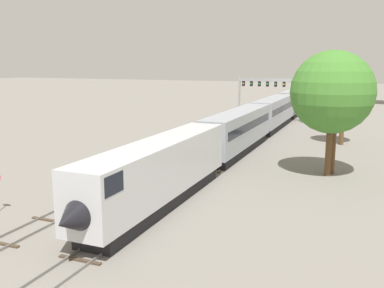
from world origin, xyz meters
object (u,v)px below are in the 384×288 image
at_px(trackside_tree_left, 345,79).
at_px(trackside_tree_right, 332,92).
at_px(signal_gantry, 271,88).
at_px(trackside_tree_mid, 336,86).
at_px(passenger_train, 295,101).

xyz_separation_m(trackside_tree_left, trackside_tree_right, (-0.22, -16.30, -0.60)).
bearing_deg(signal_gantry, trackside_tree_mid, -68.84).
relative_size(trackside_tree_mid, trackside_tree_right, 0.95).
bearing_deg(trackside_tree_right, signal_gantry, 110.21).
xyz_separation_m(passenger_train, trackside_tree_mid, (10.72, -46.21, 5.55)).
height_order(passenger_train, trackside_tree_right, trackside_tree_right).
height_order(signal_gantry, trackside_tree_left, trackside_tree_left).
distance_m(passenger_train, trackside_tree_right, 48.64).
height_order(passenger_train, trackside_tree_left, trackside_tree_left).
relative_size(signal_gantry, trackside_tree_right, 1.06).
xyz_separation_m(trackside_tree_mid, trackside_tree_right, (-0.26, -1.03, -0.52)).
bearing_deg(signal_gantry, trackside_tree_right, -69.79).
xyz_separation_m(signal_gantry, trackside_tree_right, (12.71, -34.54, 1.85)).
distance_m(signal_gantry, trackside_tree_right, 36.85).
relative_size(signal_gantry, trackside_tree_mid, 1.13).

